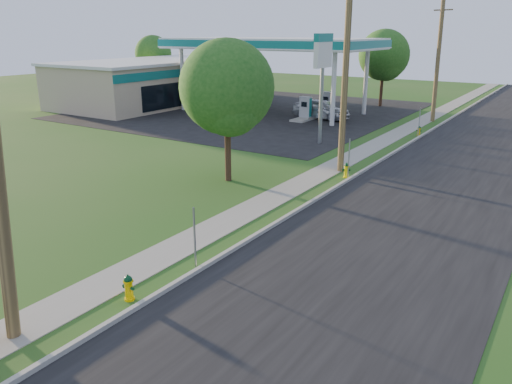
% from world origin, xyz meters
% --- Properties ---
extents(ground_plane, '(140.00, 140.00, 0.00)m').
position_xyz_m(ground_plane, '(0.00, 0.00, 0.00)').
color(ground_plane, '#1D5415').
rests_on(ground_plane, ground).
extents(road, '(8.00, 120.00, 0.02)m').
position_xyz_m(road, '(4.50, 10.00, 0.01)').
color(road, black).
rests_on(road, ground).
extents(curb, '(0.15, 120.00, 0.15)m').
position_xyz_m(curb, '(0.50, 10.00, 0.07)').
color(curb, '#A09E93').
rests_on(curb, ground).
extents(sidewalk, '(1.50, 120.00, 0.03)m').
position_xyz_m(sidewalk, '(-1.25, 10.00, 0.01)').
color(sidewalk, gray).
rests_on(sidewalk, ground).
extents(forecourt, '(26.00, 28.00, 0.02)m').
position_xyz_m(forecourt, '(-16.00, 32.00, 0.01)').
color(forecourt, black).
rests_on(forecourt, ground).
extents(utility_pole_mid, '(1.40, 0.32, 9.80)m').
position_xyz_m(utility_pole_mid, '(-0.60, 17.00, 4.95)').
color(utility_pole_mid, brown).
rests_on(utility_pole_mid, ground).
extents(utility_pole_far, '(1.40, 0.32, 9.50)m').
position_xyz_m(utility_pole_far, '(-0.60, 35.00, 4.80)').
color(utility_pole_far, brown).
rests_on(utility_pole_far, ground).
extents(sign_post_near, '(0.05, 0.04, 2.00)m').
position_xyz_m(sign_post_near, '(0.25, 4.20, 1.00)').
color(sign_post_near, gray).
rests_on(sign_post_near, ground).
extents(sign_post_mid, '(0.05, 0.04, 2.00)m').
position_xyz_m(sign_post_mid, '(0.25, 16.00, 1.00)').
color(sign_post_mid, gray).
rests_on(sign_post_mid, ground).
extents(sign_post_far, '(0.05, 0.04, 2.00)m').
position_xyz_m(sign_post_far, '(0.25, 28.20, 1.00)').
color(sign_post_far, gray).
rests_on(sign_post_far, ground).
extents(gas_canopy, '(18.18, 9.18, 6.40)m').
position_xyz_m(gas_canopy, '(-14.00, 32.00, 5.90)').
color(gas_canopy, silver).
rests_on(gas_canopy, ground).
extents(fuel_pump_nw, '(1.20, 3.20, 1.90)m').
position_xyz_m(fuel_pump_nw, '(-18.50, 30.00, 0.72)').
color(fuel_pump_nw, '#A09E93').
rests_on(fuel_pump_nw, ground).
extents(fuel_pump_ne, '(1.20, 3.20, 1.90)m').
position_xyz_m(fuel_pump_ne, '(-9.50, 30.00, 0.72)').
color(fuel_pump_ne, '#A09E93').
rests_on(fuel_pump_ne, ground).
extents(fuel_pump_sw, '(1.20, 3.20, 1.90)m').
position_xyz_m(fuel_pump_sw, '(-18.50, 34.00, 0.72)').
color(fuel_pump_sw, '#A09E93').
rests_on(fuel_pump_sw, ground).
extents(fuel_pump_se, '(1.20, 3.20, 1.90)m').
position_xyz_m(fuel_pump_se, '(-9.50, 34.00, 0.72)').
color(fuel_pump_se, '#A09E93').
rests_on(fuel_pump_se, ground).
extents(convenience_store, '(10.40, 22.40, 4.25)m').
position_xyz_m(convenience_store, '(-26.98, 32.00, 2.13)').
color(convenience_store, tan).
rests_on(convenience_store, ground).
extents(price_pylon, '(0.34, 2.04, 6.85)m').
position_xyz_m(price_pylon, '(-4.50, 22.50, 5.43)').
color(price_pylon, gray).
rests_on(price_pylon, ground).
extents(tree_verge, '(4.44, 4.44, 6.73)m').
position_xyz_m(tree_verge, '(-4.42, 12.37, 4.33)').
color(tree_verge, '#352114').
rests_on(tree_verge, ground).
extents(tree_lot, '(4.75, 4.75, 7.20)m').
position_xyz_m(tree_lot, '(-6.89, 40.74, 4.63)').
color(tree_lot, '#352114').
rests_on(tree_lot, ground).
extents(tree_back, '(4.31, 4.31, 6.53)m').
position_xyz_m(tree_back, '(-34.46, 38.45, 4.21)').
color(tree_back, '#352114').
rests_on(tree_back, ground).
extents(hydrant_near, '(0.39, 0.35, 0.76)m').
position_xyz_m(hydrant_near, '(-0.04, 1.72, 0.37)').
color(hydrant_near, '#E7BB00').
rests_on(hydrant_near, ground).
extents(hydrant_mid, '(0.40, 0.36, 0.78)m').
position_xyz_m(hydrant_mid, '(0.14, 16.05, 0.38)').
color(hydrant_mid, '#FFE409').
rests_on(hydrant_mid, ground).
extents(hydrant_far, '(0.36, 0.32, 0.70)m').
position_xyz_m(hydrant_far, '(0.20, 28.57, 0.34)').
color(hydrant_far, yellow).
rests_on(hydrant_far, ground).
extents(car_red, '(5.53, 3.37, 1.43)m').
position_xyz_m(car_red, '(-18.52, 32.90, 0.72)').
color(car_red, maroon).
rests_on(car_red, ground).
extents(car_silver, '(5.05, 2.49, 1.65)m').
position_xyz_m(car_silver, '(-8.62, 31.15, 0.83)').
color(car_silver, silver).
rests_on(car_silver, ground).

